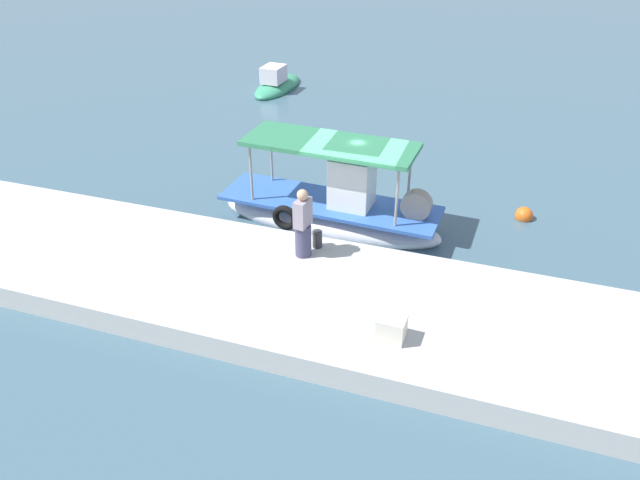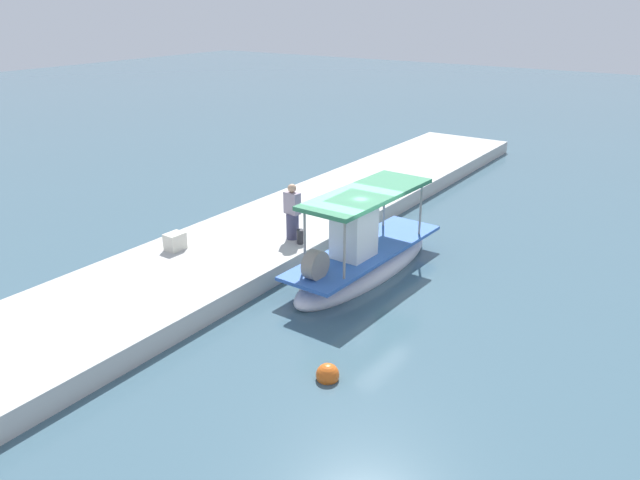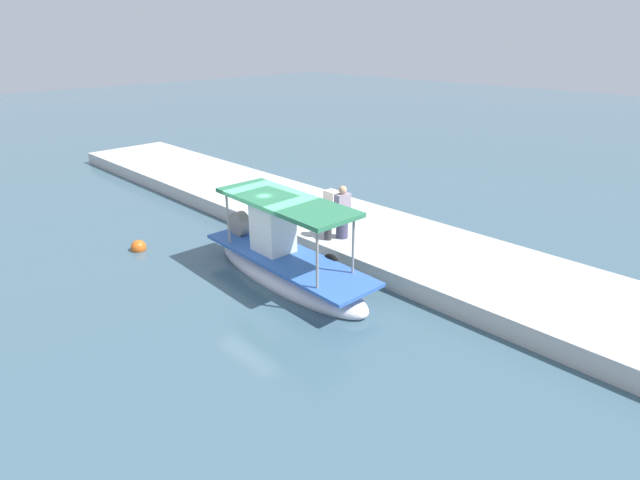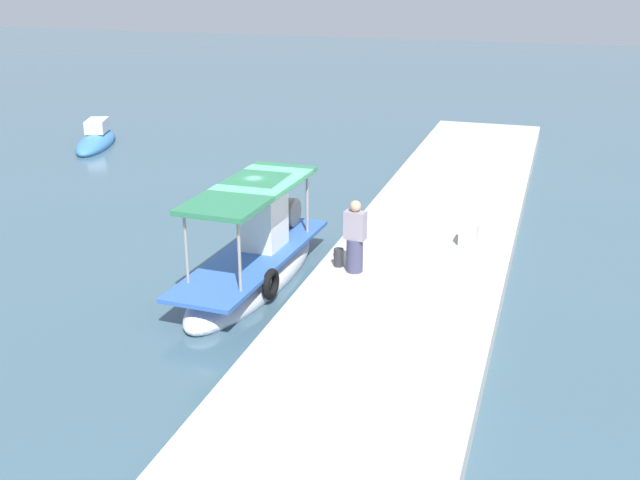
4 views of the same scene
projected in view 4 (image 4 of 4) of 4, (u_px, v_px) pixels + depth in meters
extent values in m
plane|color=#3E5C6B|center=(257.00, 272.00, 19.73)|extent=(120.00, 120.00, 0.00)
cube|color=beige|center=(411.00, 280.00, 18.50)|extent=(36.00, 4.42, 0.58)
ellipsoid|color=silver|center=(254.00, 277.00, 19.00)|extent=(6.45, 1.98, 1.00)
cube|color=#3562BA|center=(253.00, 257.00, 18.81)|extent=(6.19, 1.97, 0.10)
cube|color=silver|center=(263.00, 222.00, 19.13)|extent=(1.14, 0.99, 1.52)
cylinder|color=gray|center=(262.00, 199.00, 20.54)|extent=(0.07, 0.07, 1.73)
cylinder|color=gray|center=(307.00, 204.00, 20.12)|extent=(0.07, 0.07, 1.73)
cylinder|color=gray|center=(186.00, 251.00, 16.94)|extent=(0.07, 0.07, 1.73)
cylinder|color=gray|center=(239.00, 258.00, 16.52)|extent=(0.07, 0.07, 1.73)
cube|color=#2F7A52|center=(251.00, 189.00, 18.21)|extent=(4.65, 1.90, 0.12)
torus|color=black|center=(271.00, 284.00, 17.75)|extent=(0.75, 0.21, 0.74)
cylinder|color=gray|center=(290.00, 212.00, 20.81)|extent=(0.81, 0.38, 0.80)
cylinder|color=#40405D|center=(355.00, 255.00, 18.13)|extent=(0.44, 0.44, 0.82)
cube|color=gray|center=(355.00, 225.00, 17.87)|extent=(0.34, 0.53, 0.68)
sphere|color=tan|center=(355.00, 206.00, 17.71)|extent=(0.27, 0.27, 0.27)
cylinder|color=#2D2D33|center=(339.00, 257.00, 18.50)|extent=(0.24, 0.24, 0.44)
cube|color=beige|center=(469.00, 235.00, 19.94)|extent=(0.57, 0.47, 0.51)
sphere|color=orange|center=(253.00, 210.00, 24.27)|extent=(0.51, 0.51, 0.51)
ellipsoid|color=#3B7BB9|center=(96.00, 143.00, 32.90)|extent=(4.62, 2.72, 0.76)
cube|color=silver|center=(97.00, 126.00, 33.09)|extent=(1.52, 1.19, 0.54)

